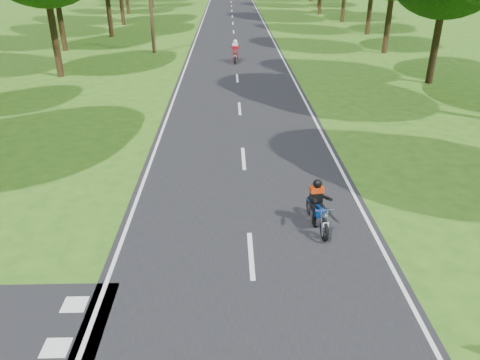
{
  "coord_description": "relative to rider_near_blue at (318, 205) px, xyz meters",
  "views": [
    {
      "loc": [
        -0.5,
        -7.48,
        6.69
      ],
      "look_at": [
        -0.22,
        4.0,
        1.1
      ],
      "focal_mm": 35.0,
      "sensor_mm": 36.0,
      "label": 1
    }
  ],
  "objects": [
    {
      "name": "ground",
      "position": [
        -1.83,
        -3.3,
        -0.68
      ],
      "size": [
        160.0,
        160.0,
        0.0
      ],
      "primitive_type": "plane",
      "color": "#2C5814",
      "rests_on": "ground"
    },
    {
      "name": "main_road",
      "position": [
        -1.83,
        46.7,
        -0.67
      ],
      "size": [
        7.0,
        140.0,
        0.02
      ],
      "primitive_type": "cube",
      "color": "black",
      "rests_on": "ground"
    },
    {
      "name": "rider_near_blue",
      "position": [
        0.0,
        0.0,
        0.0
      ],
      "size": [
        0.71,
        1.65,
        1.33
      ],
      "primitive_type": null,
      "rotation": [
        0.0,
        0.0,
        0.12
      ],
      "color": "navy",
      "rests_on": "main_road"
    },
    {
      "name": "rider_far_red",
      "position": [
        -1.87,
        21.31,
        0.06
      ],
      "size": [
        0.63,
        1.76,
        1.45
      ],
      "primitive_type": null,
      "rotation": [
        0.0,
        0.0,
        -0.03
      ],
      "color": "#AD100D",
      "rests_on": "main_road"
    },
    {
      "name": "road_markings",
      "position": [
        -1.96,
        44.83,
        -0.66
      ],
      "size": [
        7.4,
        140.0,
        0.01
      ],
      "color": "silver",
      "rests_on": "main_road"
    }
  ]
}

